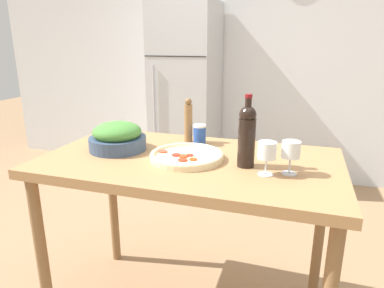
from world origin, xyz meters
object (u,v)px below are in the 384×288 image
(wine_glass_near, at_px, (267,152))
(pepper_mill, at_px, (188,121))
(refrigerator, at_px, (186,95))
(wine_bottle, at_px, (247,135))
(wine_glass_far, at_px, (291,151))
(salt_canister, at_px, (200,135))
(homemade_pizza, at_px, (187,156))
(salad_bowl, at_px, (117,137))

(wine_glass_near, relative_size, pepper_mill, 0.59)
(refrigerator, height_order, wine_bottle, refrigerator)
(wine_bottle, height_order, wine_glass_far, wine_bottle)
(wine_glass_far, distance_m, salt_canister, 0.58)
(homemade_pizza, distance_m, salt_canister, 0.26)
(wine_glass_near, xyz_separation_m, wine_glass_far, (0.10, 0.04, 0.00))
(salad_bowl, xyz_separation_m, homemade_pizza, (0.39, -0.04, -0.05))
(homemade_pizza, height_order, salt_canister, salt_canister)
(wine_bottle, xyz_separation_m, salad_bowl, (-0.68, 0.04, -0.08))
(homemade_pizza, bearing_deg, wine_glass_near, -12.69)
(wine_glass_near, height_order, homemade_pizza, wine_glass_near)
(wine_glass_near, bearing_deg, wine_bottle, 141.08)
(refrigerator, relative_size, pepper_mill, 7.54)
(refrigerator, height_order, salt_canister, refrigerator)
(salt_canister, bearing_deg, pepper_mill, 154.19)
(refrigerator, distance_m, wine_bottle, 2.16)
(wine_glass_near, xyz_separation_m, pepper_mill, (-0.47, 0.38, 0.02))
(wine_bottle, xyz_separation_m, salt_canister, (-0.30, 0.26, -0.09))
(salad_bowl, height_order, homemade_pizza, salad_bowl)
(wine_bottle, relative_size, salad_bowl, 1.11)
(wine_glass_far, distance_m, homemade_pizza, 0.49)
(refrigerator, height_order, homemade_pizza, refrigerator)
(refrigerator, relative_size, wine_glass_near, 12.84)
(wine_bottle, xyz_separation_m, wine_glass_near, (0.10, -0.08, -0.05))
(wine_bottle, distance_m, homemade_pizza, 0.31)
(wine_glass_far, bearing_deg, homemade_pizza, 174.60)
(pepper_mill, height_order, salad_bowl, pepper_mill)
(salad_bowl, bearing_deg, homemade_pizza, -5.32)
(wine_bottle, distance_m, salt_canister, 0.41)
(homemade_pizza, xyz_separation_m, salt_canister, (-0.01, 0.26, 0.04))
(salad_bowl, xyz_separation_m, salt_canister, (0.38, 0.22, -0.01))
(wine_bottle, relative_size, homemade_pizza, 0.92)
(refrigerator, height_order, wine_glass_far, refrigerator)
(wine_bottle, height_order, salad_bowl, wine_bottle)
(refrigerator, xyz_separation_m, salad_bowl, (0.27, -1.90, 0.06))
(salad_bowl, bearing_deg, wine_glass_far, -5.36)
(wine_glass_far, relative_size, homemade_pizza, 0.41)
(wine_glass_near, height_order, salt_canister, wine_glass_near)
(wine_glass_far, xyz_separation_m, salt_canister, (-0.49, 0.30, -0.05))
(wine_bottle, height_order, salt_canister, wine_bottle)
(homemade_pizza, bearing_deg, wine_glass_far, -5.40)
(wine_bottle, distance_m, wine_glass_near, 0.13)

